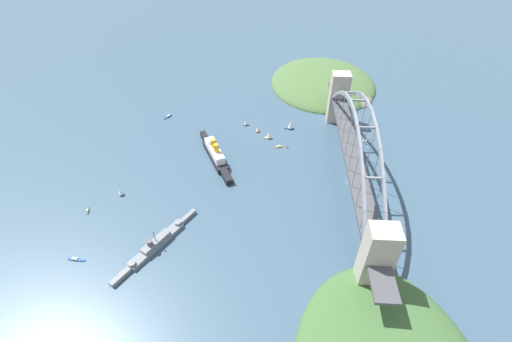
{
  "coord_description": "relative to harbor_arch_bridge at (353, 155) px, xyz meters",
  "views": [
    {
      "loc": [
        -235.02,
        66.91,
        211.28
      ],
      "look_at": [
        0.0,
        80.33,
        8.0
      ],
      "focal_mm": 24.92,
      "sensor_mm": 36.0,
      "label": 1
    }
  ],
  "objects": [
    {
      "name": "small_boat_5",
      "position": [
        61.06,
        70.68,
        -24.57
      ],
      "size": [
        5.18,
        9.06,
        9.87
      ],
      "color": "gold",
      "rests_on": "ground"
    },
    {
      "name": "small_boat_2",
      "position": [
        46.2,
        60.64,
        -28.34
      ],
      "size": [
        2.87,
        7.45,
        2.25
      ],
      "color": "gold",
      "rests_on": "ground"
    },
    {
      "name": "seaplane_taxiing_near_bridge",
      "position": [
        59.5,
        -27.92,
        -27.13
      ],
      "size": [
        11.12,
        7.61,
        4.95
      ],
      "color": "#B7B7B2",
      "rests_on": "ground"
    },
    {
      "name": "naval_cruiser",
      "position": [
        -79.35,
        148.68,
        -26.4
      ],
      "size": [
        71.3,
        45.71,
        16.61
      ],
      "color": "slate",
      "rests_on": "ground"
    },
    {
      "name": "small_boat_8",
      "position": [
        94.94,
        182.88,
        -28.41
      ],
      "size": [
        10.35,
        7.45,
        2.15
      ],
      "color": "#234C8C",
      "rests_on": "ground"
    },
    {
      "name": "small_boat_4",
      "position": [
        -94.01,
        202.12,
        -28.49
      ],
      "size": [
        2.82,
        12.6,
        1.96
      ],
      "color": "#234C8C",
      "rests_on": "ground"
    },
    {
      "name": "small_boat_1",
      "position": [
        83.68,
        96.15,
        -25.72
      ],
      "size": [
        3.98,
        6.83,
        7.46
      ],
      "color": "#234C8C",
      "rests_on": "ground"
    },
    {
      "name": "ocean_liner",
      "position": [
        25.28,
        120.39,
        -23.24
      ],
      "size": [
        75.73,
        41.75,
        20.53
      ],
      "color": "black",
      "rests_on": "ground"
    },
    {
      "name": "small_boat_6",
      "position": [
        -47.72,
        213.29,
        -28.48
      ],
      "size": [
        7.47,
        3.47,
        1.91
      ],
      "color": "#2D6B3D",
      "rests_on": "ground"
    },
    {
      "name": "harbor_arch_bridge",
      "position": [
        0.0,
        0.0,
        0.0
      ],
      "size": [
        263.13,
        18.41,
        72.85
      ],
      "color": "#ADA38E",
      "rests_on": "ground"
    },
    {
      "name": "ground_plane",
      "position": [
        -0.0,
        -0.0,
        -29.18
      ],
      "size": [
        1400.0,
        1400.0,
        0.0
      ],
      "primitive_type": "plane",
      "color": "#385166"
    },
    {
      "name": "channel_marker_buoy",
      "position": [
        45.72,
        52.01,
        -28.06
      ],
      "size": [
        2.2,
        2.2,
        2.75
      ],
      "color": "red",
      "rests_on": "ground"
    },
    {
      "name": "small_boat_0",
      "position": [
        79.74,
        48.54,
        -23.8
      ],
      "size": [
        5.59,
        9.97,
        11.61
      ],
      "color": "#234C8C",
      "rests_on": "ground"
    },
    {
      "name": "small_boat_7",
      "position": [
        72.13,
        82.71,
        -25.89
      ],
      "size": [
        7.3,
        5.02,
        7.12
      ],
      "color": "#B2231E",
      "rests_on": "ground"
    },
    {
      "name": "headland_east_shore",
      "position": [
        182.78,
        3.84,
        -29.18
      ],
      "size": [
        150.45,
        131.36,
        25.86
      ],
      "color": "#476638",
      "rests_on": "ground"
    },
    {
      "name": "small_boat_3",
      "position": [
        -27.95,
        192.53,
        -25.44
      ],
      "size": [
        7.13,
        5.15,
        8.01
      ],
      "color": "#234C8C",
      "rests_on": "ground"
    }
  ]
}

